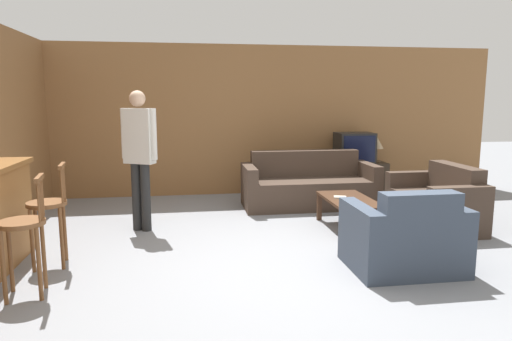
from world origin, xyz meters
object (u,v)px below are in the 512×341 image
bar_chair_near (24,232)px  person_by_window (139,151)px  book_on_table (340,197)px  loveseat_right (437,204)px  tv_unit (353,178)px  armchair_near (405,239)px  couch_far (309,187)px  tv (354,148)px  coffee_table (349,203)px  table_lamp (377,144)px  bar_chair_mid (49,212)px

bar_chair_near → person_by_window: 2.10m
bar_chair_near → book_on_table: 3.68m
loveseat_right → tv_unit: (-0.34, 2.15, -0.02)m
bar_chair_near → loveseat_right: size_ratio=0.80×
tv_unit → armchair_near: bearing=-102.9°
bar_chair_near → couch_far: 4.36m
tv → person_by_window: 3.91m
couch_far → loveseat_right: couch_far is taller
tv → bar_chair_near: bearing=-139.8°
tv_unit → bar_chair_near: bearing=-139.7°
person_by_window → loveseat_right: bearing=-6.1°
coffee_table → book_on_table: (-0.10, 0.05, 0.07)m
book_on_table → coffee_table: bearing=-27.9°
armchair_near → couch_far: bearing=94.3°
person_by_window → couch_far: bearing=21.8°
coffee_table → tv_unit: size_ratio=0.97×
tv → tv_unit: bearing=90.0°
coffee_table → person_by_window: 2.75m
loveseat_right → book_on_table: size_ratio=6.98×
book_on_table → table_lamp: bearing=56.1°
table_lamp → couch_far: bearing=-152.6°
table_lamp → bar_chair_mid: bearing=-148.3°
book_on_table → table_lamp: 2.52m
tv_unit → couch_far: bearing=-143.8°
armchair_near → book_on_table: armchair_near is taller
bar_chair_mid → person_by_window: 1.48m
bar_chair_mid → book_on_table: (3.32, 0.85, -0.15)m
couch_far → coffee_table: 1.37m
bar_chair_near → bar_chair_mid: 0.72m
bar_chair_near → table_lamp: bearing=37.6°
loveseat_right → couch_far: bearing=134.3°
tv → bar_chair_mid: bearing=-145.9°
coffee_table → loveseat_right: bearing=-1.8°
book_on_table → table_lamp: table_lamp is taller
tv → table_lamp: (0.42, 0.00, 0.05)m
bar_chair_near → book_on_table: size_ratio=5.57×
couch_far → bar_chair_mid: bearing=-146.5°
bar_chair_mid → person_by_window: size_ratio=0.58×
loveseat_right → book_on_table: (-1.30, 0.09, 0.11)m
tv → person_by_window: bearing=-153.6°
armchair_near → bar_chair_mid: bearing=169.6°
coffee_table → tv_unit: tv_unit is taller
table_lamp → person_by_window: person_by_window is taller
bar_chair_near → armchair_near: size_ratio=0.99×
tv_unit → person_by_window: person_by_window is taller
coffee_table → tv: bearing=67.9°
loveseat_right → person_by_window: (-3.84, 0.41, 0.72)m
person_by_window → coffee_table: bearing=-8.0°
bar_chair_mid → coffee_table: bearing=13.1°
couch_far → tv: 1.37m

